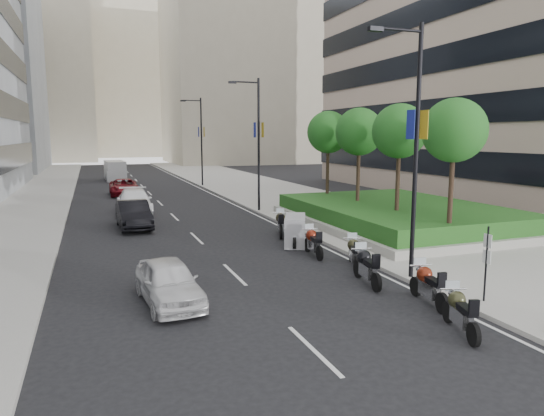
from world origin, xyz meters
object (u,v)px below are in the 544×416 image
lamp_post_0 (413,140)px  car_c (134,202)px  lamp_post_1 (257,138)px  parking_sign (486,260)px  motorcycle_0 (460,312)px  car_d (124,187)px  motorcycle_5 (295,231)px  lamp_post_2 (200,137)px  motorcycle_2 (366,267)px  car_b (134,215)px  motorcycle_3 (354,252)px  delivery_van (115,171)px  motorcycle_1 (428,285)px  motorcycle_6 (281,224)px  car_a (169,282)px  motorcycle_4 (313,242)px

lamp_post_0 → car_c: 21.46m
lamp_post_1 → parking_sign: bearing=-88.1°
motorcycle_0 → lamp_post_1: bearing=13.7°
motorcycle_0 → car_d: 35.18m
motorcycle_0 → lamp_post_0: bearing=-1.5°
motorcycle_5 → lamp_post_1: bearing=15.9°
lamp_post_0 → car_d: (-7.90, 30.18, -4.34)m
lamp_post_2 → motorcycle_2: 35.12m
parking_sign → car_b: (-9.08, 17.01, -0.68)m
motorcycle_3 → motorcycle_2: bearing=-177.5°
car_b → delivery_van: delivery_van is taller
parking_sign → motorcycle_1: size_ratio=1.10×
motorcycle_2 → car_b: (-6.83, 13.81, 0.15)m
motorcycle_6 → car_c: car_c is taller
lamp_post_0 → car_a: bearing=175.6°
motorcycle_4 → delivery_van: bearing=15.4°
parking_sign → car_a: (-9.10, 3.65, -0.76)m
lamp_post_1 → lamp_post_2: same height
parking_sign → car_c: (-8.58, 22.48, -0.65)m
motorcycle_1 → lamp_post_1: bearing=7.1°
lamp_post_1 → motorcycle_2: lamp_post_1 is taller
motorcycle_3 → car_c: 18.51m
motorcycle_4 → car_b: 11.66m
motorcycle_3 → delivery_van: bearing=30.8°
lamp_post_1 → motorcycle_2: (-1.59, -16.81, -4.43)m
lamp_post_1 → motorcycle_0: 21.94m
car_a → car_c: (0.53, 18.83, 0.11)m
delivery_van → motorcycle_4: bearing=-84.4°
motorcycle_4 → car_c: car_c is taller
parking_sign → motorcycle_1: bearing=154.3°
motorcycle_4 → car_a: (-6.83, -3.89, 0.09)m
car_a → delivery_van: (0.54, 45.02, 0.36)m
lamp_post_1 → motorcycle_1: lamp_post_1 is taller
motorcycle_2 → motorcycle_3: (0.76, 2.19, -0.05)m
motorcycle_2 → lamp_post_2: bearing=7.0°
lamp_post_2 → motorcycle_4: 30.82m
motorcycle_0 → car_c: 24.74m
lamp_post_0 → motorcycle_0: (-1.55, -4.42, -4.48)m
car_a → car_d: car_d is taller
lamp_post_1 → motorcycle_2: 17.45m
motorcycle_4 → car_c: size_ratio=0.41×
parking_sign → motorcycle_0: 2.77m
lamp_post_1 → car_a: lamp_post_1 is taller
motorcycle_0 → motorcycle_6: motorcycle_6 is taller
lamp_post_0 → parking_sign: size_ratio=3.60×
lamp_post_0 → motorcycle_4: bearing=109.6°
motorcycle_1 → motorcycle_6: motorcycle_6 is taller
motorcycle_1 → motorcycle_5: 9.05m
motorcycle_1 → delivery_van: bearing=18.0°
lamp_post_1 → car_c: (-7.92, 2.48, -4.26)m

